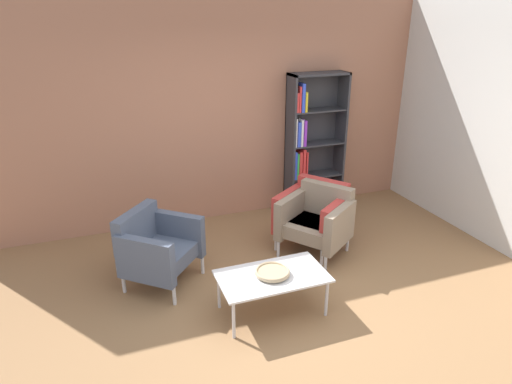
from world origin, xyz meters
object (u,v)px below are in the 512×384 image
(armchair_spare_guest, at_px, (157,246))
(armchair_corner_red, at_px, (314,214))
(decorative_bowl, at_px, (272,272))
(bookshelf_tall, at_px, (309,145))
(coffee_table_low, at_px, (272,278))
(armchair_near_window, at_px, (317,220))

(armchair_spare_guest, bearing_deg, armchair_corner_red, -44.41)
(decorative_bowl, relative_size, armchair_spare_guest, 0.34)
(decorative_bowl, xyz_separation_m, armchair_spare_guest, (-0.92, 0.89, -0.02))
(bookshelf_tall, relative_size, decorative_bowl, 5.94)
(bookshelf_tall, height_order, coffee_table_low, bookshelf_tall)
(armchair_near_window, bearing_deg, decorative_bowl, -81.32)
(armchair_corner_red, bearing_deg, armchair_spare_guest, -121.04)
(bookshelf_tall, bearing_deg, armchair_near_window, -111.66)
(armchair_spare_guest, bearing_deg, coffee_table_low, -93.14)
(coffee_table_low, relative_size, armchair_corner_red, 1.06)
(bookshelf_tall, xyz_separation_m, decorative_bowl, (-1.40, -2.09, -0.50))
(coffee_table_low, xyz_separation_m, decorative_bowl, (0.00, 0.00, 0.07))
(armchair_corner_red, bearing_deg, decorative_bowl, -78.22)
(decorative_bowl, bearing_deg, armchair_spare_guest, 135.90)
(bookshelf_tall, distance_m, armchair_corner_red, 1.25)
(armchair_spare_guest, bearing_deg, bookshelf_tall, -21.55)
(coffee_table_low, relative_size, decorative_bowl, 3.12)
(armchair_corner_red, bearing_deg, bookshelf_tall, 121.40)
(coffee_table_low, height_order, armchair_corner_red, armchair_corner_red)
(armchair_spare_guest, bearing_deg, armchair_near_window, -49.18)
(coffee_table_low, relative_size, armchair_spare_guest, 1.05)
(coffee_table_low, distance_m, decorative_bowl, 0.07)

